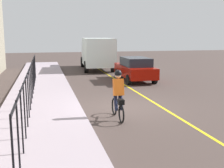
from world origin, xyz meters
TOP-DOWN VIEW (x-y plane):
  - ground_plane at (0.00, 0.00)m, footprint 80.00×80.00m
  - lane_line_centre at (0.00, -1.60)m, footprint 36.00×0.12m
  - sidewalk at (0.00, 3.40)m, footprint 40.00×3.20m
  - iron_fence at (1.00, 3.80)m, footprint 14.83×0.04m
  - cyclist_lead at (-1.61, 0.66)m, footprint 1.71×0.36m
  - patrol_sedan at (6.68, -2.72)m, footprint 4.43×1.99m
  - box_truck_background at (13.33, -1.38)m, footprint 6.85×2.88m

SIDE VIEW (x-z plane):
  - ground_plane at x=0.00m, z-range 0.00..0.00m
  - lane_line_centre at x=0.00m, z-range 0.00..0.01m
  - sidewalk at x=0.00m, z-range 0.00..0.15m
  - patrol_sedan at x=6.68m, z-range 0.03..1.61m
  - cyclist_lead at x=-1.61m, z-range 0.00..1.82m
  - iron_fence at x=1.00m, z-range 0.44..2.04m
  - box_truck_background at x=13.33m, z-range 0.16..2.94m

